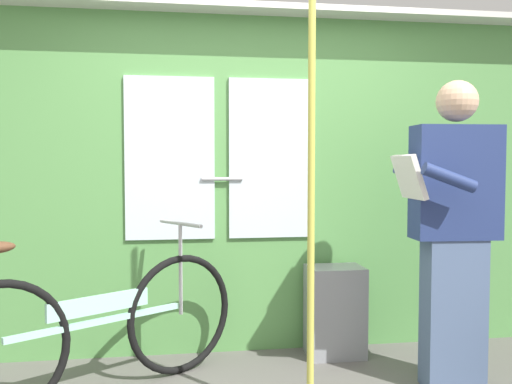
{
  "coord_description": "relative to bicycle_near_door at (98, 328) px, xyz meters",
  "views": [
    {
      "loc": [
        -0.51,
        -2.44,
        1.31
      ],
      "look_at": [
        -0.04,
        0.77,
        1.15
      ],
      "focal_mm": 38.11,
      "sensor_mm": 36.0,
      "label": 1
    }
  ],
  "objects": [
    {
      "name": "train_door_wall",
      "position": [
        0.94,
        0.68,
        0.84
      ],
      "size": [
        4.72,
        0.28,
        2.37
      ],
      "color": "#56934C",
      "rests_on": "ground_plane"
    },
    {
      "name": "handrail_pole",
      "position": [
        1.09,
        -0.49,
        0.77
      ],
      "size": [
        0.04,
        0.04,
        2.33
      ],
      "primitive_type": "cylinder",
      "color": "#C6C14C",
      "rests_on": "ground_plane"
    },
    {
      "name": "bicycle_near_door",
      "position": [
        0.0,
        0.0,
        0.0
      ],
      "size": [
        1.55,
        1.04,
        0.96
      ],
      "rotation": [
        0.0,
        0.0,
        0.58
      ],
      "color": "black",
      "rests_on": "ground_plane"
    },
    {
      "name": "passenger_reading_newspaper",
      "position": [
        2.03,
        -0.14,
        0.56
      ],
      "size": [
        0.6,
        0.53,
        1.79
      ],
      "rotation": [
        0.0,
        0.0,
        3.08
      ],
      "color": "slate",
      "rests_on": "ground_plane"
    },
    {
      "name": "trash_bin_by_wall",
      "position": [
        1.51,
        0.46,
        -0.09
      ],
      "size": [
        0.38,
        0.28,
        0.61
      ],
      "primitive_type": "cube",
      "color": "gray",
      "rests_on": "ground_plane"
    }
  ]
}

